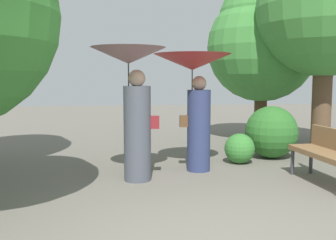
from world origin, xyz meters
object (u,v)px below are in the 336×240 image
at_px(tree_mid_right, 262,39).
at_px(person_right, 194,85).
at_px(park_bench, 330,151).
at_px(person_left, 133,90).

bearing_deg(tree_mid_right, person_right, -126.65).
xyz_separation_m(park_bench, tree_mid_right, (0.42, 4.22, 2.11)).
distance_m(person_left, tree_mid_right, 5.12).
height_order(person_right, tree_mid_right, tree_mid_right).
distance_m(person_right, park_bench, 2.41).
distance_m(park_bench, tree_mid_right, 4.73).
relative_size(person_left, park_bench, 1.36).
xyz_separation_m(person_right, park_bench, (1.90, -1.10, -0.99)).
bearing_deg(park_bench, person_left, -104.87).
distance_m(person_left, person_right, 1.20).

